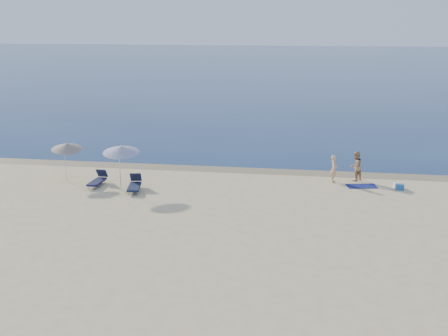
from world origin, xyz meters
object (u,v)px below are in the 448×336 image
object	(u,v)px
blue_cooler	(400,187)
umbrella_near	(121,149)
person_right	(356,166)
person_left	(334,169)

from	to	relation	value
blue_cooler	umbrella_near	distance (m)	15.14
person_right	umbrella_near	xyz separation A→B (m)	(-12.58, -3.68, 1.37)
person_left	person_right	bearing A→B (deg)	-62.26
blue_cooler	umbrella_near	world-z (taller)	umbrella_near
person_left	blue_cooler	xyz separation A→B (m)	(3.49, -0.92, -0.63)
person_left	blue_cooler	size ratio (longest dim) A/B	3.54
person_right	umbrella_near	distance (m)	13.18
person_right	blue_cooler	size ratio (longest dim) A/B	3.84
person_left	umbrella_near	xyz separation A→B (m)	(-11.34, -3.14, 1.44)
person_left	umbrella_near	size ratio (longest dim) A/B	0.61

